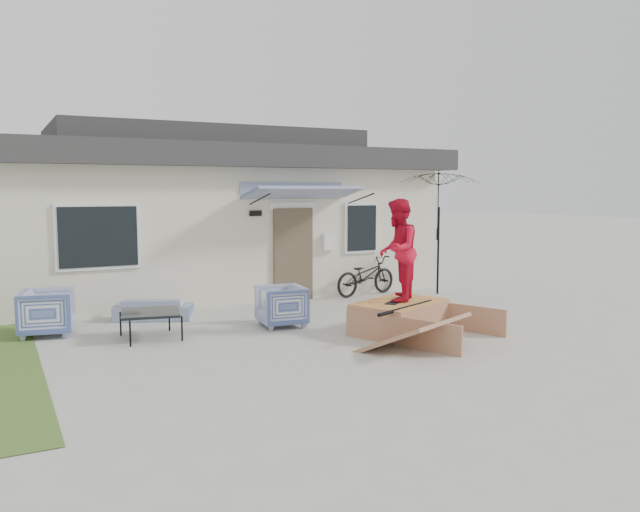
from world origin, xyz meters
name	(u,v)px	position (x,y,z in m)	size (l,w,h in m)	color
ground	(356,349)	(0.00, 0.00, 0.00)	(90.00, 90.00, 0.00)	#A6A59A
house	(203,211)	(0.00, 7.99, 1.94)	(10.80, 8.49, 4.10)	beige
loveseat	(154,305)	(-2.32, 3.76, 0.29)	(1.47, 0.43, 0.58)	#34498F
armchair_left	(47,310)	(-4.25, 3.27, 0.45)	(0.87, 0.81, 0.89)	#34498F
armchair_right	(281,304)	(-0.37, 2.07, 0.42)	(0.81, 0.76, 0.83)	#34498F
coffee_table	(151,325)	(-2.72, 2.21, 0.23)	(0.94, 0.94, 0.47)	black
bicycle	(366,271)	(2.82, 4.29, 0.57)	(0.63, 1.79, 1.15)	black
patio_umbrella	(439,222)	(4.48, 3.65, 1.75)	(2.14, 2.02, 2.20)	black
skate_ramp	(399,317)	(1.28, 0.64, 0.27)	(1.63, 2.18, 0.54)	#996648
skateboard	(397,300)	(1.26, 0.69, 0.57)	(0.81, 0.20, 0.05)	black
skater	(398,248)	(1.26, 0.69, 1.49)	(0.88, 0.68, 1.80)	red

